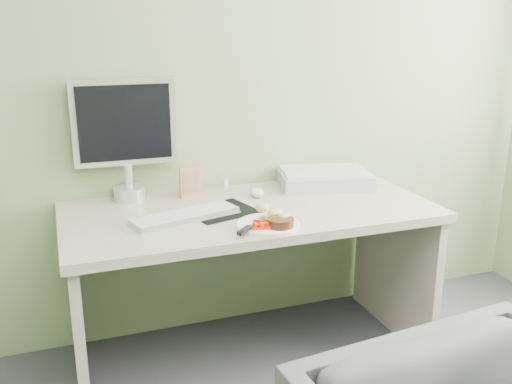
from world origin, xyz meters
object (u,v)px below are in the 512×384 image
object	(u,v)px
scanner	(324,179)
monitor	(125,133)
plate	(268,225)
desk	(250,247)

from	to	relation	value
scanner	monitor	world-z (taller)	monitor
scanner	monitor	size ratio (longest dim) A/B	0.80
plate	desk	bearing A→B (deg)	86.95
scanner	plate	bearing A→B (deg)	-123.22
plate	scanner	bearing A→B (deg)	44.00
plate	scanner	world-z (taller)	scanner
desk	plate	size ratio (longest dim) A/B	6.34
scanner	monitor	xyz separation A→B (m)	(-0.94, 0.11, 0.27)
scanner	desk	bearing A→B (deg)	-142.82
desk	plate	xyz separation A→B (m)	(-0.01, -0.25, 0.19)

